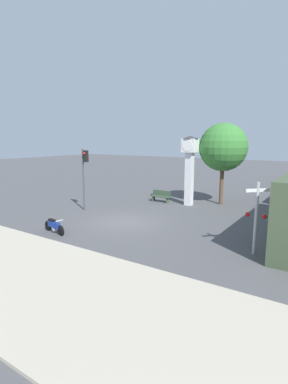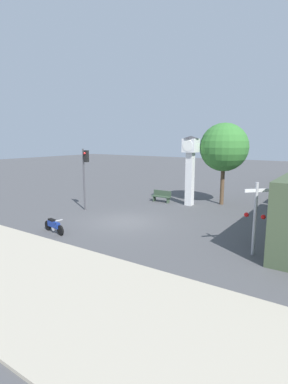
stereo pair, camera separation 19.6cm
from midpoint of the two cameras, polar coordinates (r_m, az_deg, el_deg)
name	(u,v)px [view 2 (the right image)]	position (r m, az deg, el deg)	size (l,w,h in m)	color
ground_plane	(125,222)	(18.41, -3.27, -5.70)	(120.00, 120.00, 0.00)	#4C4C4F
sidewalk_strip	(4,265)	(13.40, -24.69, -12.59)	(36.00, 6.00, 0.10)	#B2A893
motorcycle	(54,226)	(16.91, -16.49, -6.16)	(1.84, 0.50, 0.82)	black
clock_tower	(190,160)	(22.73, 9.05, 6.02)	(1.20, 1.20, 5.22)	white
traffic_light	(85,168)	(21.25, -10.91, 4.42)	(0.50, 0.35, 4.33)	#47474C
railroad_crossing_signal	(255,216)	(13.75, 20.77, -4.22)	(0.90, 0.82, 3.21)	#B7B7BC
street_tree	(224,147)	(23.51, 15.23, 8.20)	(3.62, 3.62, 6.20)	brown
bench	(162,196)	(24.04, 3.59, -0.74)	(1.60, 0.44, 0.92)	#384C38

